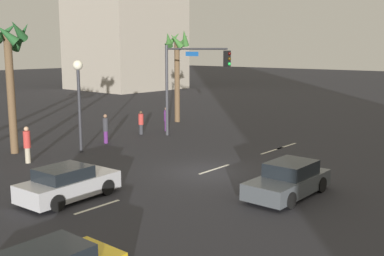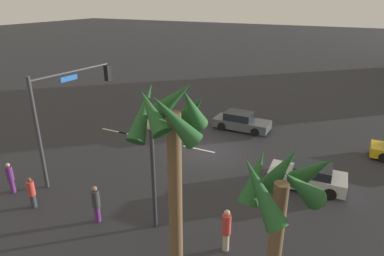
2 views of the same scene
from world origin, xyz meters
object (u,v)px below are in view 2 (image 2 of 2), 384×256
Objects in this scene: car_0 at (308,177)px; car_1 at (241,122)px; pedestrian_1 at (32,192)px; pedestrian_3 at (10,177)px; palm_tree_3 at (172,145)px; pedestrian_0 at (226,229)px; palm_tree_0 at (280,203)px; pedestrian_2 at (96,203)px; streetlamp at (152,151)px; traffic_signal at (66,104)px.

car_0 is 0.95× the size of car_1.
pedestrian_1 is 2.16m from pedestrian_3.
palm_tree_3 is at bearing 170.98° from pedestrian_3.
palm_tree_0 is (-2.46, 2.92, 3.76)m from pedestrian_0.
palm_tree_3 reaches higher than palm_tree_0.
car_1 is 2.62× the size of pedestrian_1.
pedestrian_0 is 1.04× the size of pedestrian_2.
palm_tree_0 reaches higher than streetlamp.
traffic_signal reaches higher than pedestrian_3.
pedestrian_0 is at bearing -106.27° from palm_tree_3.
pedestrian_1 is at bearing 168.53° from pedestrian_3.
pedestrian_1 is at bearing 8.79° from pedestrian_0.
palm_tree_3 is (-10.87, 1.72, 4.79)m from pedestrian_3.
palm_tree_0 is 3.40m from palm_tree_3.
car_0 is 11.07m from palm_tree_3.
car_0 is 2.12× the size of pedestrian_0.
pedestrian_2 is 9.46m from palm_tree_0.
car_1 is at bearing -78.97° from palm_tree_3.
pedestrian_0 is (2.16, 6.61, 0.40)m from car_0.
traffic_signal is 3.54× the size of pedestrian_3.
pedestrian_3 is (13.84, 7.65, 0.29)m from car_0.
traffic_signal is 3.75× the size of pedestrian_1.
pedestrian_3 is at bearing 66.99° from traffic_signal.
car_0 is 15.82m from pedestrian_3.
car_1 is at bearing -98.40° from pedestrian_2.
pedestrian_2 is (8.12, 7.52, 0.35)m from car_0.
streetlamp is 0.82× the size of palm_tree_0.
pedestrian_2 is (-3.60, -0.56, 0.12)m from pedestrian_1.
streetlamp is at bearing -172.93° from pedestrian_3.
traffic_signal is 0.81× the size of palm_tree_3.
streetlamp is at bearing -160.79° from pedestrian_2.
traffic_signal is at bearing -77.32° from pedestrian_1.
traffic_signal is 4.94m from pedestrian_1.
traffic_signal reaches higher than streetlamp.
car_1 is 2.32× the size of pedestrian_2.
car_0 is 0.78× the size of streetlamp.
car_1 is 13.47m from streetlamp.
pedestrian_0 is 1.11× the size of pedestrian_3.
traffic_signal is at bearing -26.85° from palm_tree_3.
palm_tree_3 is at bearing 101.03° from car_1.
traffic_signal is 3.32× the size of pedestrian_2.
streetlamp is at bearing 0.35° from pedestrian_0.
traffic_signal is 13.77m from palm_tree_0.
traffic_signal is at bearing -16.63° from streetlamp.
palm_tree_3 reaches higher than pedestrian_0.
palm_tree_3 is (3.27, -0.15, 0.92)m from palm_tree_0.
palm_tree_0 is (-8.42, 2.01, 3.80)m from pedestrian_2.
palm_tree_0 reaches higher than pedestrian_1.
car_0 is 6.96m from pedestrian_0.
pedestrian_0 is (-10.36, 2.06, -3.18)m from traffic_signal.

